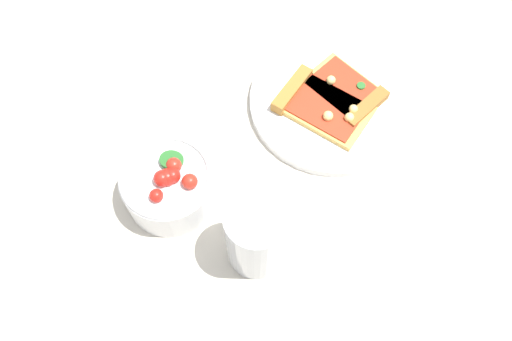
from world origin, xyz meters
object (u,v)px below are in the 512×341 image
Objects in this scene: plate at (332,102)px; pizza_slice_near at (347,92)px; soda_glass at (257,236)px; pizza_slice_far at (319,104)px; salad_bowl at (169,185)px.

pizza_slice_near is at bearing -87.35° from plate.
pizza_slice_far is at bearing -41.08° from soda_glass.
salad_bowl is (-0.08, 0.29, 0.02)m from pizza_slice_near.
pizza_slice_far is (-0.01, 0.05, 0.00)m from pizza_slice_near.
salad_bowl is 0.14m from soda_glass.
pizza_slice_far is at bearing 105.12° from plate.
plate is 1.84× the size of pizza_slice_near.
salad_bowl is (-0.07, 0.27, 0.03)m from plate.
plate is at bearing -44.24° from soda_glass.
soda_glass is at bearing 135.76° from plate.
salad_bowl is at bearing 104.49° from pizza_slice_near.
soda_glass is (-0.11, -0.09, 0.02)m from salad_bowl.
salad_bowl is at bearing 37.51° from soda_glass.
soda_glass is at bearing 138.92° from pizza_slice_far.
pizza_slice_near is (0.00, -0.02, 0.01)m from plate.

